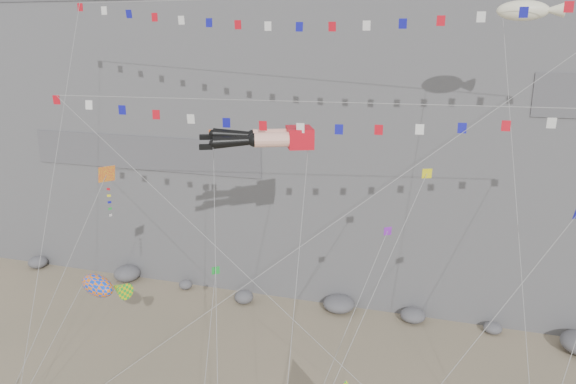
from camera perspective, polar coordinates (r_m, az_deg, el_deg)
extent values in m
cube|color=slate|center=(57.01, 9.19, 18.53)|extent=(80.00, 28.00, 50.00)
cube|color=red|center=(32.43, 1.19, 5.59)|extent=(2.09, 2.36, 1.15)
cylinder|color=#FFB69F|center=(31.68, -1.69, 5.34)|extent=(2.12, 1.57, 0.85)
sphere|color=black|center=(31.60, -3.45, 5.29)|extent=(0.78, 0.78, 0.78)
cone|color=black|center=(31.57, -5.54, 5.11)|extent=(2.41, 1.60, 0.79)
cube|color=black|center=(31.62, -8.34, 4.56)|extent=(0.82, 0.61, 0.28)
cylinder|color=#FFB69F|center=(32.80, -1.88, 5.70)|extent=(2.12, 1.57, 0.85)
sphere|color=black|center=(32.73, -3.58, 5.65)|extent=(0.78, 0.78, 0.78)
cone|color=black|center=(32.67, -5.61, 5.79)|extent=(2.42, 1.60, 0.85)
cube|color=black|center=(32.69, -8.33, 5.55)|extent=(0.82, 0.61, 0.28)
cylinder|color=gray|center=(28.43, -0.08, -13.42)|extent=(0.03, 0.03, 21.63)
cylinder|color=gray|center=(32.45, -12.10, -2.46)|extent=(0.03, 0.03, 30.68)
cylinder|color=gray|center=(29.32, 12.25, -10.47)|extent=(0.03, 0.03, 22.79)
cylinder|color=gray|center=(34.56, -23.16, -10.82)|extent=(0.03, 0.03, 16.39)
cylinder|color=gray|center=(34.95, -23.27, -15.99)|extent=(0.03, 0.03, 10.59)
cylinder|color=gray|center=(30.87, 23.43, -5.25)|extent=(0.03, 0.03, 25.90)
cylinder|color=gray|center=(30.49, -7.30, -11.55)|extent=(0.03, 0.03, 21.33)
cylinder|color=gray|center=(29.91, 4.40, -17.28)|extent=(0.03, 0.03, 15.96)
cylinder|color=gray|center=(28.29, 6.23, -15.54)|extent=(0.03, 0.03, 20.62)
cylinder|color=gray|center=(26.88, 15.50, -18.05)|extent=(0.03, 0.03, 18.79)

